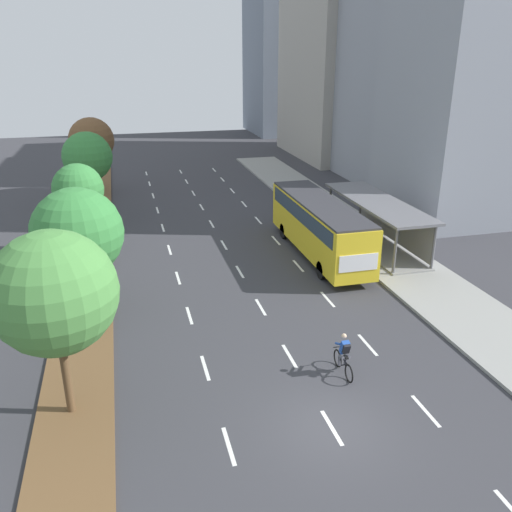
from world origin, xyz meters
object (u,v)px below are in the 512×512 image
object	(u,v)px
bus	(319,223)
median_tree_second	(77,233)
median_tree_third	(78,189)
median_tree_fourth	(87,157)
median_tree_nearest	(54,293)
bus_shelter	(380,218)
cyclist	(344,356)
median_tree_fifth	(91,140)

from	to	relation	value
bus	median_tree_second	distance (m)	14.28
bus	median_tree_third	size ratio (longest dim) A/B	2.03
median_tree_second	median_tree_fourth	world-z (taller)	median_tree_fourth
median_tree_nearest	median_tree_second	bearing A→B (deg)	88.19
bus_shelter	median_tree_second	size ratio (longest dim) A/B	1.73
cyclist	median_tree_nearest	size ratio (longest dim) A/B	0.28
median_tree_second	median_tree_fourth	distance (m)	15.50
median_tree_third	median_tree_fifth	xyz separation A→B (m)	(0.35, 15.48, 0.46)
cyclist	median_tree_second	xyz separation A→B (m)	(-9.79, 7.88, 3.22)
bus_shelter	bus	world-z (taller)	bus
median_tree_nearest	median_tree_fifth	xyz separation A→B (m)	(0.25, 30.96, 0.07)
bus_shelter	median_tree_fifth	xyz separation A→B (m)	(-17.71, 18.28, 2.78)
bus_shelter	cyclist	bearing A→B (deg)	-121.69
bus	median_tree_nearest	distance (m)	18.50
median_tree_nearest	median_tree_fifth	world-z (taller)	median_tree_nearest
bus	median_tree_third	xyz separation A→B (m)	(-13.78, 3.28, 2.11)
bus	median_tree_nearest	bearing A→B (deg)	-138.26
median_tree_nearest	median_tree_fourth	xyz separation A→B (m)	(0.19, 23.22, 0.07)
bus_shelter	median_tree_second	bearing A→B (deg)	-164.39
cyclist	median_tree_third	world-z (taller)	median_tree_third
bus_shelter	median_tree_fourth	distance (m)	20.84
median_tree_nearest	median_tree_fourth	world-z (taller)	median_tree_nearest
bus_shelter	cyclist	xyz separation A→B (m)	(-7.92, -12.83, -1.08)
bus_shelter	bus	distance (m)	4.31
median_tree_second	median_tree_third	xyz separation A→B (m)	(-0.34, 7.74, 0.18)
median_tree_third	cyclist	bearing A→B (deg)	-57.03
median_tree_second	median_tree_third	distance (m)	7.75
median_tree_fourth	median_tree_fifth	world-z (taller)	median_tree_fifth
bus	median_tree_fifth	xyz separation A→B (m)	(-13.43, 18.76, 2.58)
median_tree_third	median_tree_fifth	world-z (taller)	median_tree_fifth
median_tree_nearest	median_tree_second	world-z (taller)	median_tree_nearest
bus	median_tree_third	world-z (taller)	median_tree_third
median_tree_fourth	bus	bearing A→B (deg)	-39.26
bus	cyclist	size ratio (longest dim) A/B	6.20
median_tree_second	bus	bearing A→B (deg)	18.37
bus_shelter	median_tree_fifth	size ratio (longest dim) A/B	1.61
median_tree_fourth	median_tree_fifth	xyz separation A→B (m)	(0.06, 7.74, -0.01)
cyclist	median_tree_nearest	distance (m)	10.73
median_tree_second	median_tree_third	bearing A→B (deg)	92.55
bus_shelter	cyclist	world-z (taller)	bus_shelter
median_tree_second	median_tree_third	world-z (taller)	median_tree_second
bus_shelter	cyclist	size ratio (longest dim) A/B	5.67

